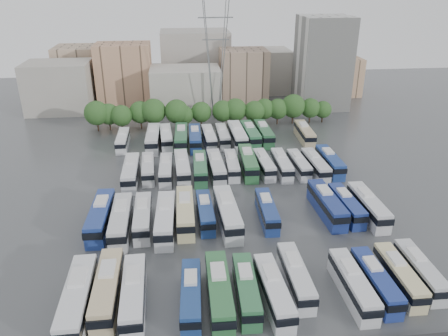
{
  "coord_description": "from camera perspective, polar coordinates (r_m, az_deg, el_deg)",
  "views": [
    {
      "loc": [
        -8.98,
        -66.32,
        36.57
      ],
      "look_at": [
        -0.5,
        8.68,
        3.0
      ],
      "focal_mm": 35.0,
      "sensor_mm": 36.0,
      "label": 1
    }
  ],
  "objects": [
    {
      "name": "bus_r2_s8",
      "position": [
        87.88,
        3.16,
        0.76
      ],
      "size": [
        3.27,
        12.96,
        4.04
      ],
      "rotation": [
        0.0,
        0.0,
        -0.04
      ],
      "color": "#2F6D3C",
      "rests_on": "ground"
    },
    {
      "name": "city_buildings",
      "position": [
        141.14,
        -5.83,
        12.13
      ],
      "size": [
        102.0,
        35.0,
        20.0
      ],
      "color": "#9E998E",
      "rests_on": "ground"
    },
    {
      "name": "bus_r0_s13",
      "position": [
        63.04,
        24.2,
        -12.08
      ],
      "size": [
        2.57,
        10.86,
        3.39
      ],
      "rotation": [
        0.0,
        0.0,
        -0.02
      ],
      "color": "silver",
      "rests_on": "ground"
    },
    {
      "name": "bus_r1_s4",
      "position": [
        70.13,
        -5.08,
        -5.71
      ],
      "size": [
        2.91,
        12.66,
        3.96
      ],
      "rotation": [
        0.0,
        0.0,
        -0.01
      ],
      "color": "beige",
      "rests_on": "ground"
    },
    {
      "name": "bus_r1_s0",
      "position": [
        71.12,
        -15.81,
        -6.09
      ],
      "size": [
        3.2,
        13.18,
        4.11
      ],
      "rotation": [
        0.0,
        0.0,
        -0.03
      ],
      "color": "navy",
      "rests_on": "ground"
    },
    {
      "name": "bus_r0_s12",
      "position": [
        61.09,
        21.91,
        -12.86
      ],
      "size": [
        2.54,
        11.02,
        3.45
      ],
      "rotation": [
        0.0,
        0.0,
        -0.01
      ],
      "color": "beige",
      "rests_on": "ground"
    },
    {
      "name": "bus_r1_s3",
      "position": [
        68.49,
        -7.66,
        -6.59
      ],
      "size": [
        3.3,
        13.03,
        4.06
      ],
      "rotation": [
        0.0,
        0.0,
        -0.04
      ],
      "color": "silver",
      "rests_on": "ground"
    },
    {
      "name": "bus_r1_s8",
      "position": [
        71.09,
        5.63,
        -5.52
      ],
      "size": [
        2.75,
        11.16,
        3.48
      ],
      "rotation": [
        0.0,
        0.0,
        -0.03
      ],
      "color": "navy",
      "rests_on": "ground"
    },
    {
      "name": "bus_r2_s10",
      "position": [
        88.09,
        7.56,
        0.48
      ],
      "size": [
        2.64,
        11.44,
        3.58
      ],
      "rotation": [
        0.0,
        0.0,
        -0.01
      ],
      "color": "silver",
      "rests_on": "ground"
    },
    {
      "name": "bus_r2_s3",
      "position": [
        85.84,
        -7.59,
        -0.2
      ],
      "size": [
        2.71,
        11.25,
        3.51
      ],
      "rotation": [
        0.0,
        0.0,
        -0.02
      ],
      "color": "silver",
      "rests_on": "ground"
    },
    {
      "name": "bus_r3_s4",
      "position": [
        101.64,
        -5.6,
        3.98
      ],
      "size": [
        3.36,
        13.13,
        4.09
      ],
      "rotation": [
        0.0,
        0.0,
        -0.04
      ],
      "color": "#2A643D",
      "rests_on": "ground"
    },
    {
      "name": "bus_r3_s2",
      "position": [
        102.01,
        -9.26,
        3.86
      ],
      "size": [
        3.14,
        13.16,
        4.11
      ],
      "rotation": [
        0.0,
        0.0,
        -0.02
      ],
      "color": "silver",
      "rests_on": "ground"
    },
    {
      "name": "bus_r3_s13",
      "position": [
        106.32,
        10.48,
        4.51
      ],
      "size": [
        3.13,
        12.17,
        3.79
      ],
      "rotation": [
        0.0,
        0.0,
        -0.04
      ],
      "color": "#C5B187",
      "rests_on": "ground"
    },
    {
      "name": "bus_r1_s5",
      "position": [
        70.44,
        -2.46,
        -5.74
      ],
      "size": [
        2.54,
        10.92,
        3.41
      ],
      "rotation": [
        0.0,
        0.0,
        0.02
      ],
      "color": "navy",
      "rests_on": "ground"
    },
    {
      "name": "bus_r2_s12",
      "position": [
        88.83,
        11.85,
        0.41
      ],
      "size": [
        2.89,
        11.89,
        3.71
      ],
      "rotation": [
        0.0,
        0.0,
        0.03
      ],
      "color": "silver",
      "rests_on": "ground"
    },
    {
      "name": "bus_r1_s11",
      "position": [
        74.07,
        13.28,
        -4.58
      ],
      "size": [
        3.17,
        12.8,
        3.99
      ],
      "rotation": [
        0.0,
        0.0,
        0.03
      ],
      "color": "navy",
      "rests_on": "ground"
    },
    {
      "name": "bus_r0_s6",
      "position": [
        54.84,
        2.94,
        -15.5
      ],
      "size": [
        2.86,
        11.33,
        3.53
      ],
      "rotation": [
        0.0,
        0.0,
        -0.04
      ],
      "color": "#2F6E42",
      "rests_on": "ground"
    },
    {
      "name": "bus_r3_s6",
      "position": [
        102.12,
        -1.97,
        4.04
      ],
      "size": [
        2.94,
        11.54,
        3.59
      ],
      "rotation": [
        0.0,
        0.0,
        0.04
      ],
      "color": "silver",
      "rests_on": "ground"
    },
    {
      "name": "bus_r1_s12",
      "position": [
        74.98,
        15.67,
        -4.67
      ],
      "size": [
        2.84,
        11.46,
        3.57
      ],
      "rotation": [
        0.0,
        0.0,
        0.03
      ],
      "color": "navy",
      "rests_on": "ground"
    },
    {
      "name": "bus_r1_s6",
      "position": [
        69.3,
        0.46,
        -5.89
      ],
      "size": [
        3.44,
        13.46,
        4.19
      ],
      "rotation": [
        0.0,
        0.0,
        0.04
      ],
      "color": "silver",
      "rests_on": "ground"
    },
    {
      "name": "bus_r0_s11",
      "position": [
        59.13,
        19.19,
        -13.73
      ],
      "size": [
        2.54,
        11.1,
        3.47
      ],
      "rotation": [
        0.0,
        0.0,
        0.01
      ],
      "color": "navy",
      "rests_on": "ground"
    },
    {
      "name": "bus_r0_s0",
      "position": [
        55.56,
        -18.55,
        -15.93
      ],
      "size": [
        3.11,
        13.39,
        4.19
      ],
      "rotation": [
        0.0,
        0.0,
        0.01
      ],
      "color": "silver",
      "rests_on": "ground"
    },
    {
      "name": "bus_r2_s6",
      "position": [
        85.96,
        -1.03,
        0.16
      ],
      "size": [
        2.99,
        12.2,
        3.8
      ],
      "rotation": [
        0.0,
        0.0,
        0.03
      ],
      "color": "silver",
      "rests_on": "ground"
    },
    {
      "name": "bus_r0_s8",
      "position": [
        57.43,
        9.33,
        -13.74
      ],
      "size": [
        2.5,
        11.28,
        3.54
      ],
      "rotation": [
        0.0,
        0.0,
        -0.0
      ],
      "color": "silver",
      "rests_on": "ground"
    },
    {
      "name": "bus_r0_s2",
      "position": [
        54.88,
        -11.72,
        -15.83
      ],
      "size": [
        3.01,
        12.3,
        3.84
      ],
      "rotation": [
        0.0,
        0.0,
        0.03
      ],
      "color": "silver",
      "rests_on": "ground"
    },
    {
      "name": "bus_r3_s0",
      "position": [
        103.25,
        -13.09,
        3.59
      ],
      "size": [
        2.39,
        10.92,
        3.43
      ],
      "rotation": [
        0.0,
        0.0,
        -0.0
      ],
      "color": "white",
      "rests_on": "ground"
    },
    {
      "name": "bus_r0_s7",
      "position": [
        54.77,
        6.48,
        -15.64
      ],
      "size": [
        3.05,
        11.7,
        3.64
      ],
      "rotation": [
        0.0,
        0.0,
        0.04
      ],
      "color": "silver",
      "rests_on": "ground"
    },
    {
      "name": "bus_r2_s7",
      "position": [
        87.29,
        1.03,
        0.41
      ],
      "size": [
        2.74,
        10.99,
        3.43
      ],
      "rotation": [
        0.0,
        0.0,
        -0.03
      ],
      "color": "silver",
      "rests_on": "ground"
    },
    {
      "name": "bus_r0_s4",
      "position": [
        54.13,
        -4.33,
        -16.23
      ],
      "size": [
        2.95,
        11.1,
        3.45
      ],
      "rotation": [
        0.0,
        0.0,
        -0.05
      ],
      "color": "navy",
      "rests_on": "ground"
    },
    {
      "name": "bus_r2_s1",
      "position": [
        85.37,
        -12.07,
        -0.52
      ],
      "size": [
        2.81,
        12.59,
        3.94
      ],
      "rotation": [
        0.0,
        0.0,
        0.01
      ],
      "color": "silver",
      "rests_on": "ground"
    },
    {
      "name": "bus_r2_s13",
      "position": [
        90.98,
        13.65,
        0.83
      ],
      "size": [
        2.63,
        12.03,
        3.77
      ],
      "rotation": [
        0.0,
        0.0,
        -0.0
      ],
      "color": "navy",
      "rests_on": "ground"
    },
    {
      "name": "bus_r3_s9",
      "position": [
        103.53,
        3.47,
        4.41
      ],
      "size": [
        3.21,
        12.9,
        4.02
      ],
      "rotation": [
        0.0,
        0.0,
        0.03
      ],
      "color": "#317347",
      "rests_on": "ground"
    },
    {
      "name": "bus_r1_s13",
      "position": [
        75.41,
        18.31,
        -4.72
      ],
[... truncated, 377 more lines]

